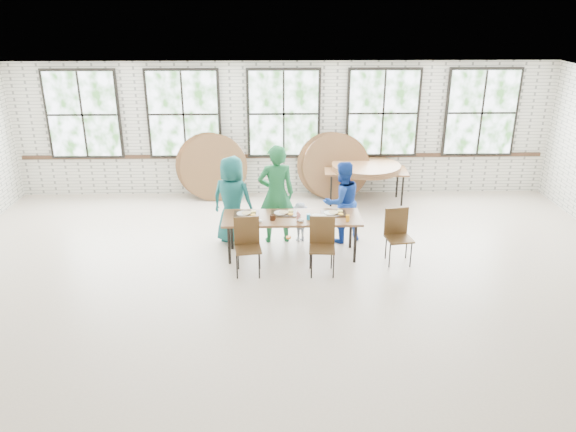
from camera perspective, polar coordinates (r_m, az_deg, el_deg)
name	(u,v)px	position (r m, az deg, el deg)	size (l,w,h in m)	color
room	(284,116)	(12.58, -0.44, 10.16)	(12.00, 12.00, 12.00)	beige
dining_table	(292,219)	(9.75, 0.39, -0.36)	(2.40, 0.81, 0.74)	brown
chair_near_left	(247,241)	(9.26, -4.15, -2.53)	(0.47, 0.46, 0.95)	#483018
chair_near_right	(322,240)	(9.27, 3.48, -2.48)	(0.45, 0.43, 0.95)	#483018
chair_spare	(398,231)	(9.80, 11.07, -1.50)	(0.48, 0.47, 0.95)	#483018
adult_teal	(233,200)	(10.33, -5.66, 1.63)	(0.80, 0.52, 1.64)	#165455
adult_green	(276,194)	(10.27, -1.20, 2.23)	(0.68, 0.44, 1.85)	#1A6233
toddler	(300,222)	(10.47, 1.23, -0.59)	(0.49, 0.28, 0.75)	#12203A
adult_blue	(342,202)	(10.39, 5.48, 1.44)	(0.75, 0.58, 1.53)	#173DA3
storage_table	(366,172)	(12.47, 7.89, 4.42)	(1.84, 0.85, 0.74)	brown
tabletop_clutter	(296,216)	(9.71, 0.86, 0.03)	(1.99, 0.59, 0.11)	black
round_tops_stacked	(366,167)	(12.43, 7.92, 4.95)	(1.50, 1.50, 0.13)	brown
round_tops_leaning	(272,167)	(12.60, -1.59, 5.04)	(4.35, 0.47, 1.49)	brown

